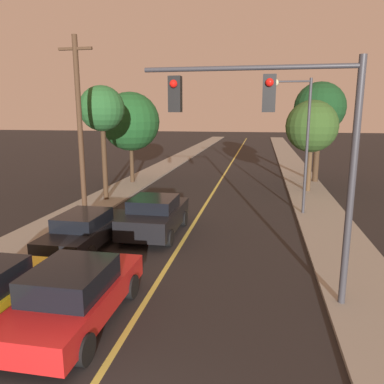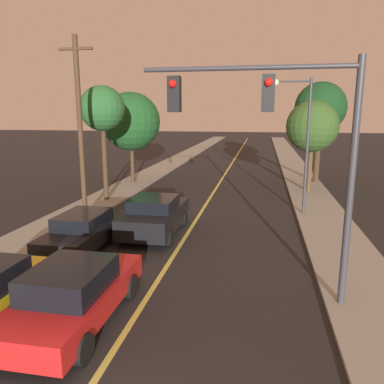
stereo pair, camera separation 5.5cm
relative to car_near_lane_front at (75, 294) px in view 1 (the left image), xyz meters
name	(u,v)px [view 1 (the left image)]	position (x,y,z in m)	size (l,w,h in m)	color
road_surface	(232,161)	(1.34, 32.13, -0.77)	(9.55, 80.00, 0.01)	black
sidewalk_left	(177,159)	(-4.69, 32.13, -0.71)	(2.50, 80.00, 0.12)	gray
sidewalk_right	(291,162)	(7.36, 32.13, -0.71)	(2.50, 80.00, 0.12)	gray
car_near_lane_front	(75,294)	(0.00, 0.00, 0.00)	(2.01, 4.58, 1.52)	red
car_near_lane_second	(155,215)	(0.00, 6.98, 0.06)	(2.12, 4.43, 1.62)	black
car_outer_lane_second	(85,229)	(-2.10, 4.87, -0.03)	(1.84, 4.74, 1.42)	black
traffic_signal_mast	(283,130)	(4.80, 2.02, 3.83)	(5.33, 0.42, 6.23)	#333338
streetlamp_right	(298,127)	(5.99, 11.26, 3.59)	(1.90, 0.36, 6.52)	#333338
utility_pole_left	(80,126)	(-4.04, 8.74, 3.67)	(1.60, 0.24, 8.31)	#422D1E
tree_left_near	(130,122)	(-4.84, 17.92, 3.66)	(4.09, 4.09, 6.37)	#3D2B1C
tree_left_far	(102,110)	(-4.49, 12.35, 4.44)	(2.51, 2.51, 6.41)	#3D2B1C
tree_right_near	(312,126)	(7.33, 16.91, 3.43)	(3.21, 3.21, 5.71)	#4C3823
tree_right_far	(320,108)	(8.25, 20.60, 4.58)	(3.58, 3.58, 7.07)	#3D2B1C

